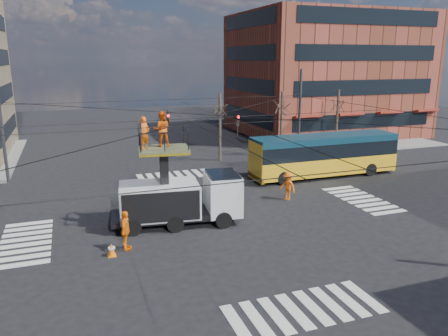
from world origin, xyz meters
TOP-DOWN VIEW (x-y plane):
  - ground at (0.00, 0.00)m, footprint 120.00×120.00m
  - sidewalk_ne at (21.00, 21.00)m, footprint 18.00×18.00m
  - crosswalks at (0.00, 0.00)m, footprint 22.40×22.40m
  - building_ne at (21.98, 23.98)m, footprint 20.06×16.06m
  - overhead_network at (-0.07, 0.40)m, footprint 24.24×24.24m
  - tree_a at (5.00, 13.50)m, footprint 2.00×2.00m
  - tree_b at (11.00, 13.50)m, footprint 2.00×2.00m
  - tree_c at (17.00, 13.50)m, footprint 2.00×2.00m
  - utility_truck at (-2.12, -0.15)m, footprint 7.23×3.35m
  - city_bus at (10.82, 5.89)m, footprint 11.64×2.69m
  - traffic_cone at (-6.12, -3.09)m, footprint 0.36×0.36m
  - worker_ground at (-5.39, -2.62)m, footprint 0.79×1.23m
  - flagger at (5.43, 1.59)m, footprint 1.14×1.35m

SIDE VIEW (x-z plane):
  - ground at x=0.00m, z-range 0.00..0.00m
  - crosswalks at x=0.00m, z-range 0.00..0.02m
  - sidewalk_ne at x=21.00m, z-range 0.00..0.12m
  - traffic_cone at x=-6.12m, z-range 0.00..0.62m
  - flagger at x=5.43m, z-range 0.00..1.81m
  - worker_ground at x=-5.39m, z-range 0.00..1.95m
  - city_bus at x=10.82m, z-range 0.12..3.32m
  - utility_truck at x=-2.12m, z-range -1.06..5.13m
  - overhead_network at x=-0.07m, z-range 0.29..8.29m
  - tree_a at x=5.00m, z-range 1.63..7.63m
  - tree_b at x=11.00m, z-range 1.63..7.63m
  - tree_c at x=17.00m, z-range 1.63..7.63m
  - building_ne at x=21.98m, z-range 0.00..14.00m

